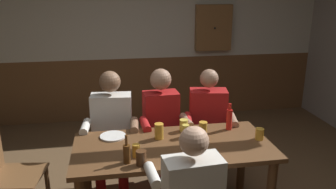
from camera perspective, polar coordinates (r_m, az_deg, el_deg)
back_wall_upper at (r=5.38m, az=-4.51°, el=14.52°), size 5.61×0.12×1.61m
back_wall_wainscot at (r=5.59m, az=-4.20°, el=1.19°), size 5.61×0.12×0.98m
dining_table at (r=3.07m, az=0.87°, el=-10.10°), size 1.71×0.82×0.73m
person_0 at (r=3.59m, az=-9.27°, el=-5.11°), size 0.57×0.53×1.24m
person_1 at (r=3.62m, az=-0.95°, el=-4.58°), size 0.51×0.53×1.24m
person_2 at (r=3.73m, az=6.65°, el=-4.28°), size 0.58×0.59×1.22m
chair_empty_near_left at (r=3.42m, az=-24.97°, el=-11.70°), size 0.50×0.50×0.88m
plate_0 at (r=3.21m, az=-9.07°, el=-6.79°), size 0.23×0.23×0.01m
bottle_0 at (r=2.72m, az=-6.80°, el=-9.56°), size 0.06×0.06×0.23m
bottle_1 at (r=3.34m, az=10.04°, el=-3.95°), size 0.05×0.05×0.26m
pint_glass_0 at (r=3.15m, az=2.91°, el=-6.04°), size 0.06×0.06×0.12m
pint_glass_1 at (r=3.21m, az=14.85°, el=-6.31°), size 0.08×0.08×0.10m
pint_glass_2 at (r=3.14m, az=5.78°, el=-5.82°), size 0.07×0.07×0.15m
pint_glass_3 at (r=3.28m, az=2.61°, el=-5.10°), size 0.08×0.08×0.11m
pint_glass_4 at (r=3.11m, az=-1.49°, el=-6.06°), size 0.08×0.08×0.14m
pint_glass_5 at (r=2.88m, az=5.52°, el=-8.29°), size 0.07×0.07×0.13m
pint_glass_6 at (r=2.69m, az=-4.44°, el=-10.36°), size 0.08×0.08×0.12m
pint_glass_7 at (r=2.82m, az=-5.27°, el=-9.18°), size 0.06×0.06×0.11m
wall_dart_cabinet at (r=5.50m, az=7.49°, el=10.85°), size 0.56×0.15×0.70m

